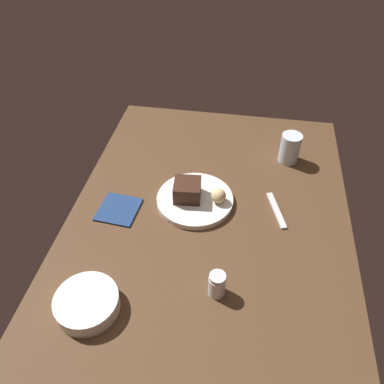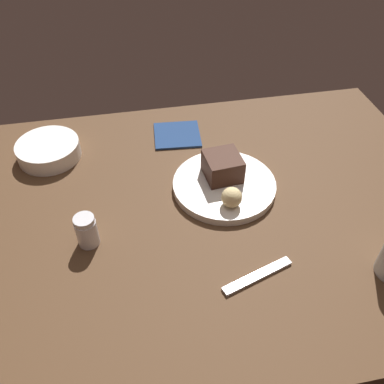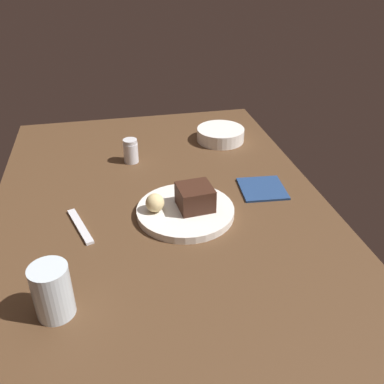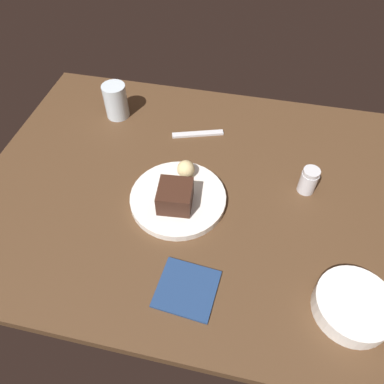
{
  "view_description": "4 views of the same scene",
  "coord_description": "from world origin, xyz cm",
  "px_view_note": "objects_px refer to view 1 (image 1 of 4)",
  "views": [
    {
      "loc": [
        76.95,
        7.96,
        87.93
      ],
      "look_at": [
        -6.66,
        -5.95,
        7.79
      ],
      "focal_mm": 35.95,
      "sensor_mm": 36.0,
      "label": 1
    },
    {
      "loc": [
        13.31,
        62.42,
        68.88
      ],
      "look_at": [
        0.65,
        -3.13,
        5.12
      ],
      "focal_mm": 38.62,
      "sensor_mm": 36.0,
      "label": 2
    },
    {
      "loc": [
        -91.5,
        10.9,
        61.71
      ],
      "look_at": [
        -5.76,
        -7.11,
        8.24
      ],
      "focal_mm": 39.6,
      "sensor_mm": 36.0,
      "label": 3
    },
    {
      "loc": [
        7.94,
        -58.95,
        74.38
      ],
      "look_at": [
        -4.18,
        -3.34,
        5.14
      ],
      "focal_mm": 33.85,
      "sensor_mm": 36.0,
      "label": 4
    }
  ],
  "objects_px": {
    "dessert_plate": "(195,200)",
    "salt_shaker": "(217,284)",
    "water_glass": "(290,148)",
    "side_bowl": "(87,303)",
    "bread_roll": "(219,196)",
    "dessert_spoon": "(276,210)",
    "chocolate_cake_slice": "(187,190)",
    "folded_napkin": "(119,209)"
  },
  "relations": [
    {
      "from": "salt_shaker",
      "to": "folded_napkin",
      "type": "xyz_separation_m",
      "value": [
        -0.24,
        -0.33,
        -0.03
      ]
    },
    {
      "from": "water_glass",
      "to": "salt_shaker",
      "type": "bearing_deg",
      "value": -17.86
    },
    {
      "from": "chocolate_cake_slice",
      "to": "water_glass",
      "type": "relative_size",
      "value": 0.78
    },
    {
      "from": "chocolate_cake_slice",
      "to": "folded_napkin",
      "type": "relative_size",
      "value": 0.67
    },
    {
      "from": "chocolate_cake_slice",
      "to": "salt_shaker",
      "type": "height_order",
      "value": "chocolate_cake_slice"
    },
    {
      "from": "bread_roll",
      "to": "dessert_spoon",
      "type": "distance_m",
      "value": 0.18
    },
    {
      "from": "chocolate_cake_slice",
      "to": "folded_napkin",
      "type": "height_order",
      "value": "chocolate_cake_slice"
    },
    {
      "from": "chocolate_cake_slice",
      "to": "bread_roll",
      "type": "xyz_separation_m",
      "value": [
        0.0,
        0.1,
        -0.01
      ]
    },
    {
      "from": "water_glass",
      "to": "side_bowl",
      "type": "xyz_separation_m",
      "value": [
        0.67,
        -0.49,
        -0.03
      ]
    },
    {
      "from": "chocolate_cake_slice",
      "to": "folded_napkin",
      "type": "xyz_separation_m",
      "value": [
        0.07,
        -0.2,
        -0.04
      ]
    },
    {
      "from": "dessert_plate",
      "to": "water_glass",
      "type": "bearing_deg",
      "value": 132.06
    },
    {
      "from": "dessert_plate",
      "to": "water_glass",
      "type": "height_order",
      "value": "water_glass"
    },
    {
      "from": "bread_roll",
      "to": "dessert_plate",
      "type": "bearing_deg",
      "value": -92.74
    },
    {
      "from": "dessert_spoon",
      "to": "folded_napkin",
      "type": "xyz_separation_m",
      "value": [
        0.08,
        -0.48,
        -0.0
      ]
    },
    {
      "from": "bread_roll",
      "to": "water_glass",
      "type": "distance_m",
      "value": 0.34
    },
    {
      "from": "dessert_plate",
      "to": "side_bowl",
      "type": "height_order",
      "value": "side_bowl"
    },
    {
      "from": "dessert_plate",
      "to": "salt_shaker",
      "type": "relative_size",
      "value": 3.29
    },
    {
      "from": "water_glass",
      "to": "side_bowl",
      "type": "height_order",
      "value": "water_glass"
    },
    {
      "from": "bread_roll",
      "to": "dessert_spoon",
      "type": "bearing_deg",
      "value": 91.79
    },
    {
      "from": "side_bowl",
      "to": "folded_napkin",
      "type": "height_order",
      "value": "side_bowl"
    },
    {
      "from": "water_glass",
      "to": "side_bowl",
      "type": "bearing_deg",
      "value": -36.2
    },
    {
      "from": "water_glass",
      "to": "dessert_spoon",
      "type": "xyz_separation_m",
      "value": [
        0.26,
        -0.04,
        -0.05
      ]
    },
    {
      "from": "chocolate_cake_slice",
      "to": "salt_shaker",
      "type": "xyz_separation_m",
      "value": [
        0.31,
        0.13,
        -0.01
      ]
    },
    {
      "from": "water_glass",
      "to": "side_bowl",
      "type": "relative_size",
      "value": 0.67
    },
    {
      "from": "bread_roll",
      "to": "side_bowl",
      "type": "bearing_deg",
      "value": -34.04
    },
    {
      "from": "water_glass",
      "to": "folded_napkin",
      "type": "relative_size",
      "value": 0.86
    },
    {
      "from": "side_bowl",
      "to": "dessert_spoon",
      "type": "bearing_deg",
      "value": 132.12
    },
    {
      "from": "chocolate_cake_slice",
      "to": "water_glass",
      "type": "distance_m",
      "value": 0.41
    },
    {
      "from": "bread_roll",
      "to": "salt_shaker",
      "type": "relative_size",
      "value": 0.62
    },
    {
      "from": "bread_roll",
      "to": "folded_napkin",
      "type": "distance_m",
      "value": 0.31
    },
    {
      "from": "salt_shaker",
      "to": "side_bowl",
      "type": "xyz_separation_m",
      "value": [
        0.09,
        -0.3,
        -0.01
      ]
    },
    {
      "from": "salt_shaker",
      "to": "water_glass",
      "type": "relative_size",
      "value": 0.69
    },
    {
      "from": "bread_roll",
      "to": "dessert_spoon",
      "type": "height_order",
      "value": "bread_roll"
    },
    {
      "from": "bread_roll",
      "to": "water_glass",
      "type": "relative_size",
      "value": 0.43
    },
    {
      "from": "folded_napkin",
      "to": "salt_shaker",
      "type": "bearing_deg",
      "value": 54.32
    },
    {
      "from": "water_glass",
      "to": "folded_napkin",
      "type": "bearing_deg",
      "value": -56.99
    },
    {
      "from": "water_glass",
      "to": "side_bowl",
      "type": "distance_m",
      "value": 0.82
    },
    {
      "from": "dessert_plate",
      "to": "salt_shaker",
      "type": "distance_m",
      "value": 0.33
    },
    {
      "from": "side_bowl",
      "to": "dessert_spoon",
      "type": "relative_size",
      "value": 1.04
    },
    {
      "from": "side_bowl",
      "to": "folded_napkin",
      "type": "distance_m",
      "value": 0.33
    },
    {
      "from": "salt_shaker",
      "to": "folded_napkin",
      "type": "distance_m",
      "value": 0.41
    },
    {
      "from": "water_glass",
      "to": "folded_napkin",
      "type": "height_order",
      "value": "water_glass"
    }
  ]
}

